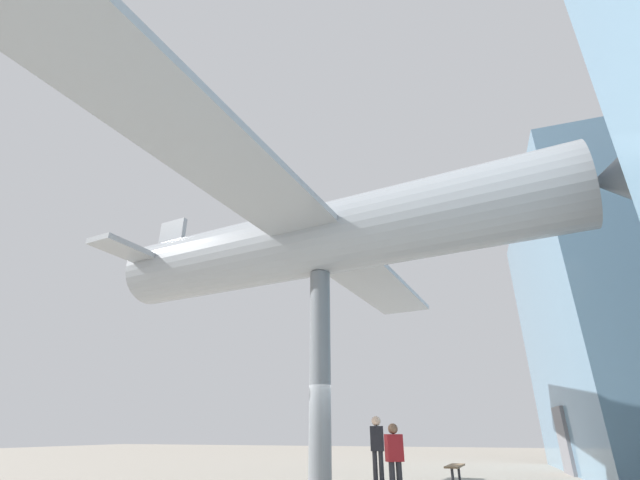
# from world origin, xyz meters

# --- Properties ---
(support_pylon_central) EXTENTS (0.56, 0.56, 5.50)m
(support_pylon_central) POSITION_xyz_m (0.00, 0.00, 2.75)
(support_pylon_central) COLOR slate
(support_pylon_central) RESTS_ON ground_plane
(suspended_airplane) EXTENTS (17.75, 15.26, 3.01)m
(suspended_airplane) POSITION_xyz_m (0.04, 0.28, 6.55)
(suspended_airplane) COLOR #93999E
(suspended_airplane) RESTS_ON support_pylon_central
(visitor_person) EXTENTS (0.30, 0.44, 1.86)m
(visitor_person) POSITION_xyz_m (-3.24, 0.75, 1.09)
(visitor_person) COLOR #232328
(visitor_person) RESTS_ON ground_plane
(visitor_second) EXTENTS (0.40, 0.46, 1.61)m
(visitor_second) POSITION_xyz_m (-0.59, 1.68, 0.92)
(visitor_second) COLOR #232328
(visitor_second) RESTS_ON ground_plane
(plaza_bench) EXTENTS (1.65, 0.58, 0.50)m
(plaza_bench) POSITION_xyz_m (-4.43, 2.89, 0.44)
(plaza_bench) COLOR #846647
(plaza_bench) RESTS_ON ground_plane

